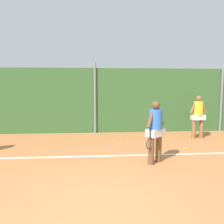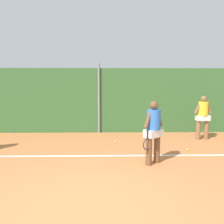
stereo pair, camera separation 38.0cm
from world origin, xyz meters
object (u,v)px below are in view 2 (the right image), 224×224
(player_backcourt_far, at_px, (203,115))
(tennis_ball_5, at_px, (158,137))
(tennis_ball_7, at_px, (187,150))
(player_foreground_near, at_px, (153,129))
(tennis_ball_2, at_px, (101,134))
(tennis_ball_0, at_px, (0,134))
(tennis_ball_3, at_px, (115,142))

(player_backcourt_far, distance_m, tennis_ball_5, 1.84)
(tennis_ball_7, bearing_deg, player_backcourt_far, 53.56)
(player_foreground_near, height_order, tennis_ball_2, player_foreground_near)
(player_foreground_near, bearing_deg, tennis_ball_7, -176.55)
(player_backcourt_far, relative_size, tennis_ball_2, 24.81)
(player_foreground_near, relative_size, tennis_ball_0, 24.30)
(tennis_ball_0, distance_m, tennis_ball_3, 4.84)
(player_backcourt_far, xyz_separation_m, tennis_ball_3, (-3.29, -0.43, -0.89))
(tennis_ball_3, relative_size, tennis_ball_7, 1.00)
(tennis_ball_2, bearing_deg, player_foreground_near, -67.44)
(player_foreground_near, bearing_deg, tennis_ball_2, -105.03)
(player_foreground_near, height_order, player_backcourt_far, player_backcourt_far)
(tennis_ball_5, distance_m, tennis_ball_7, 1.75)
(tennis_ball_2, relative_size, tennis_ball_3, 1.00)
(tennis_ball_2, distance_m, tennis_ball_5, 2.31)
(tennis_ball_5, height_order, tennis_ball_7, same)
(tennis_ball_0, bearing_deg, player_backcourt_far, -6.29)
(player_foreground_near, height_order, tennis_ball_0, player_foreground_near)
(tennis_ball_3, xyz_separation_m, tennis_ball_5, (1.70, 0.63, 0.00))
(tennis_ball_0, height_order, tennis_ball_2, same)
(tennis_ball_2, distance_m, tennis_ball_7, 3.56)
(tennis_ball_5, bearing_deg, player_backcourt_far, -7.19)
(tennis_ball_2, xyz_separation_m, tennis_ball_5, (2.23, -0.61, 0.00))
(player_foreground_near, xyz_separation_m, tennis_ball_7, (1.31, 1.14, -0.86))
(player_foreground_near, distance_m, tennis_ball_5, 3.05)
(player_foreground_near, distance_m, tennis_ball_7, 1.94)
(player_foreground_near, height_order, tennis_ball_3, player_foreground_near)
(player_backcourt_far, height_order, tennis_ball_0, player_backcourt_far)
(player_foreground_near, height_order, tennis_ball_5, player_foreground_near)
(player_foreground_near, distance_m, tennis_ball_0, 6.61)
(player_backcourt_far, relative_size, tennis_ball_5, 24.81)
(tennis_ball_3, xyz_separation_m, tennis_ball_7, (2.20, -1.04, 0.00))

